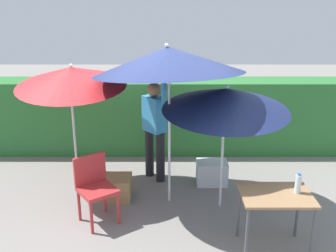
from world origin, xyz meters
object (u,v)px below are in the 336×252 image
at_px(umbrella_rainbow, 72,77).
at_px(umbrella_yellow, 227,99).
at_px(chair_plastic, 96,185).
at_px(cooler_box, 213,173).
at_px(folding_table, 277,201).
at_px(umbrella_orange, 170,60).
at_px(bottle_water, 299,184).
at_px(crate_cardboard, 119,187).
at_px(person_vendor, 156,124).

distance_m(umbrella_rainbow, umbrella_yellow, 2.20).
xyz_separation_m(chair_plastic, cooler_box, (1.65, 1.07, -0.33)).
relative_size(umbrella_rainbow, folding_table, 2.51).
xyz_separation_m(umbrella_orange, folding_table, (1.22, -1.14, -1.41)).
bearing_deg(chair_plastic, folding_table, -16.29).
bearing_deg(bottle_water, cooler_box, 114.67).
distance_m(umbrella_yellow, crate_cardboard, 2.06).
distance_m(umbrella_orange, person_vendor, 1.37).
xyz_separation_m(person_vendor, chair_plastic, (-0.74, -1.26, -0.42)).
bearing_deg(person_vendor, folding_table, -52.85).
bearing_deg(crate_cardboard, umbrella_rainbow, 156.28).
bearing_deg(folding_table, umbrella_orange, 136.90).
relative_size(umbrella_orange, person_vendor, 1.26).
distance_m(umbrella_rainbow, umbrella_orange, 1.45).
relative_size(chair_plastic, bottle_water, 3.71).
relative_size(umbrella_yellow, crate_cardboard, 4.52).
height_order(crate_cardboard, folding_table, folding_table).
bearing_deg(crate_cardboard, umbrella_orange, -6.36).
distance_m(person_vendor, folding_table, 2.40).
distance_m(umbrella_rainbow, person_vendor, 1.48).
relative_size(umbrella_yellow, bottle_water, 7.50).
height_order(cooler_box, folding_table, folding_table).
relative_size(umbrella_yellow, person_vendor, 0.96).
xyz_separation_m(chair_plastic, folding_table, (2.18, -0.64, 0.13)).
bearing_deg(umbrella_rainbow, chair_plastic, -64.21).
xyz_separation_m(crate_cardboard, bottle_water, (2.21, -1.20, 0.68)).
bearing_deg(person_vendor, umbrella_yellow, -42.63).
relative_size(chair_plastic, cooler_box, 1.86).
relative_size(cooler_box, folding_table, 0.60).
relative_size(crate_cardboard, folding_table, 0.50).
xyz_separation_m(umbrella_orange, crate_cardboard, (-0.74, 0.08, -1.89)).
height_order(umbrella_yellow, chair_plastic, umbrella_yellow).
relative_size(person_vendor, folding_table, 2.35).
distance_m(cooler_box, folding_table, 1.84).
bearing_deg(bottle_water, umbrella_yellow, 125.94).
bearing_deg(cooler_box, person_vendor, 167.96).
distance_m(cooler_box, crate_cardboard, 1.51).
relative_size(umbrella_rainbow, person_vendor, 1.07).
xyz_separation_m(folding_table, bottle_water, (0.24, 0.03, 0.20)).
xyz_separation_m(umbrella_yellow, folding_table, (0.47, -1.00, -0.93)).
xyz_separation_m(umbrella_rainbow, umbrella_yellow, (2.13, -0.50, -0.20)).
height_order(chair_plastic, bottle_water, bottle_water).
height_order(umbrella_orange, umbrella_yellow, umbrella_orange).
distance_m(umbrella_orange, folding_table, 2.19).
bearing_deg(umbrella_yellow, crate_cardboard, 171.56).
bearing_deg(cooler_box, umbrella_orange, -141.10).
height_order(umbrella_rainbow, person_vendor, umbrella_rainbow).
bearing_deg(umbrella_orange, cooler_box, 38.90).
relative_size(umbrella_orange, umbrella_yellow, 1.31).
xyz_separation_m(cooler_box, bottle_water, (0.77, -1.68, 0.66)).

